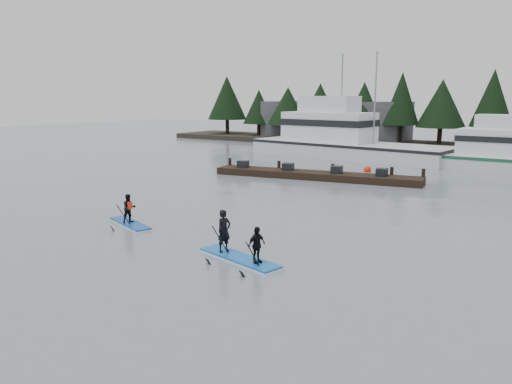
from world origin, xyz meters
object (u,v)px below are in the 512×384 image
Objects in this scene: floating_dock at (315,175)px; paddleboard_duo at (239,245)px; paddleboard_solo at (129,214)px; fishing_boat_large at (343,148)px.

floating_dock is 18.04m from paddleboard_duo.
paddleboard_solo is at bearing -103.25° from floating_dock.
floating_dock is (3.77, -12.89, -0.57)m from fishing_boat_large.
fishing_boat_large reaches higher than paddleboard_solo.
paddleboard_duo reaches higher than paddleboard_solo.
floating_dock is 4.80× the size of paddleboard_solo.
floating_dock is at bearing -67.15° from fishing_boat_large.
paddleboard_solo is (-0.91, -15.84, 0.26)m from floating_dock.
floating_dock is 15.86m from paddleboard_solo.
paddleboard_duo is at bearing -80.87° from floating_dock.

